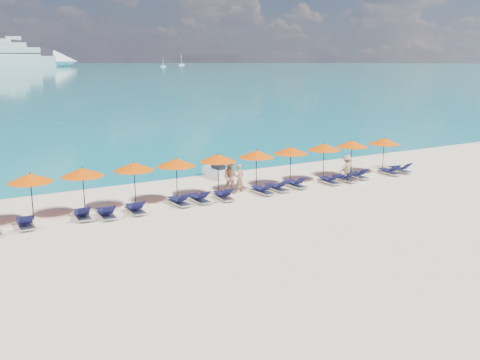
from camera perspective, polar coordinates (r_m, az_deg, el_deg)
ground at (r=25.71m, az=3.41°, el=-3.88°), size 1400.00×1400.00×0.00m
cruise_ship at (r=567.85m, az=-23.73°, el=11.97°), size 135.12×28.02×37.37m
sailboat_near at (r=544.31m, az=-8.19°, el=11.98°), size 5.18×1.73×9.50m
sailboat_far at (r=669.53m, az=-6.25°, el=12.18°), size 6.84×2.28×12.53m
jetski at (r=34.11m, az=-2.49°, el=0.90°), size 0.92×2.37×0.84m
beachgoer_a at (r=30.09m, az=-0.01°, el=0.20°), size 0.71×0.63×1.62m
beachgoer_b at (r=29.63m, az=-0.97°, el=0.25°), size 1.04×0.96×1.87m
beachgoer_c at (r=33.23m, az=11.33°, el=1.20°), size 1.13×0.63×1.67m
umbrella_1 at (r=26.43m, az=-21.48°, el=0.21°), size 2.10×2.10×2.28m
umbrella_2 at (r=26.98m, az=-16.45°, el=0.82°), size 2.10×2.10×2.28m
umbrella_3 at (r=27.75m, az=-11.24°, el=1.43°), size 2.10×2.10×2.28m
umbrella_4 at (r=28.51m, az=-6.81°, el=1.88°), size 2.10×2.10×2.28m
umbrella_5 at (r=29.63m, az=-2.36°, el=2.38°), size 2.10×2.10×2.28m
umbrella_6 at (r=30.88m, az=1.77°, el=2.80°), size 2.10×2.10×2.28m
umbrella_7 at (r=32.21m, az=5.44°, el=3.17°), size 2.10×2.10×2.28m
umbrella_8 at (r=33.73m, az=8.96°, el=3.50°), size 2.10×2.10×2.28m
umbrella_9 at (r=35.34m, az=11.86°, el=3.81°), size 2.10×2.10×2.28m
umbrella_10 at (r=36.99m, az=15.12°, el=4.03°), size 2.10×2.10×2.28m
lounger_2 at (r=25.73m, az=-21.93°, el=-4.25°), size 0.67×1.72×0.66m
lounger_3 at (r=26.25m, az=-16.47°, el=-3.52°), size 0.75×1.74×0.66m
lounger_4 at (r=26.15m, az=-14.08°, el=-3.43°), size 0.66×1.72×0.66m
lounger_5 at (r=26.61m, az=-11.11°, el=-3.00°), size 0.65×1.71×0.66m
lounger_6 at (r=27.69m, az=-6.52°, el=-2.22°), size 0.74×1.74×0.66m
lounger_7 at (r=28.12m, az=-4.36°, el=-1.94°), size 0.65×1.71×0.66m
lounger_8 at (r=28.60m, az=-1.76°, el=-1.65°), size 0.78×1.75×0.66m
lounger_9 at (r=29.82m, az=2.40°, el=-1.06°), size 0.67×1.72×0.66m
lounger_10 at (r=30.55m, az=3.98°, el=-0.74°), size 0.78×1.75×0.66m
lounger_11 at (r=31.45m, az=5.93°, el=-0.39°), size 0.64×1.71×0.66m
lounger_12 at (r=32.66m, az=9.50°, el=-0.00°), size 0.72×1.73×0.66m
lounger_13 at (r=33.45m, az=11.16°, el=0.23°), size 0.65×1.71×0.66m
lounger_14 at (r=34.48m, az=12.46°, el=0.54°), size 0.74×1.74×0.66m
lounger_15 at (r=36.13m, az=15.63°, el=0.92°), size 0.75×1.74×0.66m
lounger_16 at (r=36.98m, az=16.76°, el=1.12°), size 0.63×1.70×0.66m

